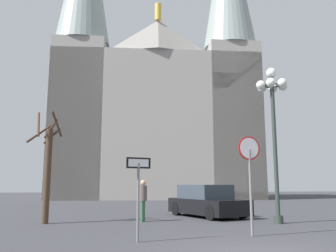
{
  "coord_description": "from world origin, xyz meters",
  "views": [
    {
      "loc": [
        -3.23,
        -7.0,
        1.49
      ],
      "look_at": [
        0.5,
        16.02,
        5.33
      ],
      "focal_mm": 37.74,
      "sensor_mm": 36.0,
      "label": 1
    }
  ],
  "objects_px": {
    "cathedral": "(156,97)",
    "pedestrian_walking": "(143,196)",
    "bare_tree": "(47,168)",
    "street_lamp": "(273,109)",
    "stop_sign": "(250,166)",
    "one_way_arrow_sign": "(138,186)",
    "parked_car_near_black": "(207,202)"
  },
  "relations": [
    {
      "from": "cathedral",
      "to": "stop_sign",
      "type": "height_order",
      "value": "cathedral"
    },
    {
      "from": "stop_sign",
      "to": "street_lamp",
      "type": "bearing_deg",
      "value": 52.57
    },
    {
      "from": "cathedral",
      "to": "pedestrian_walking",
      "type": "distance_m",
      "value": 25.53
    },
    {
      "from": "bare_tree",
      "to": "pedestrian_walking",
      "type": "bearing_deg",
      "value": 2.51
    },
    {
      "from": "cathedral",
      "to": "street_lamp",
      "type": "xyz_separation_m",
      "value": [
        1.61,
        -24.76,
        -6.55
      ]
    },
    {
      "from": "one_way_arrow_sign",
      "to": "parked_car_near_black",
      "type": "distance_m",
      "value": 7.66
    },
    {
      "from": "stop_sign",
      "to": "pedestrian_walking",
      "type": "bearing_deg",
      "value": 121.3
    },
    {
      "from": "bare_tree",
      "to": "parked_car_near_black",
      "type": "relative_size",
      "value": 0.97
    },
    {
      "from": "parked_car_near_black",
      "to": "pedestrian_walking",
      "type": "bearing_deg",
      "value": -152.41
    },
    {
      "from": "cathedral",
      "to": "stop_sign",
      "type": "relative_size",
      "value": 11.88
    },
    {
      "from": "stop_sign",
      "to": "bare_tree",
      "type": "relative_size",
      "value": 0.67
    },
    {
      "from": "stop_sign",
      "to": "one_way_arrow_sign",
      "type": "distance_m",
      "value": 3.44
    },
    {
      "from": "cathedral",
      "to": "bare_tree",
      "type": "height_order",
      "value": "cathedral"
    },
    {
      "from": "one_way_arrow_sign",
      "to": "parked_car_near_black",
      "type": "xyz_separation_m",
      "value": [
        3.7,
        6.66,
        -0.77
      ]
    },
    {
      "from": "parked_car_near_black",
      "to": "pedestrian_walking",
      "type": "height_order",
      "value": "pedestrian_walking"
    },
    {
      "from": "bare_tree",
      "to": "pedestrian_walking",
      "type": "relative_size",
      "value": 2.64
    },
    {
      "from": "stop_sign",
      "to": "street_lamp",
      "type": "xyz_separation_m",
      "value": [
        2.31,
        3.02,
        2.46
      ]
    },
    {
      "from": "stop_sign",
      "to": "bare_tree",
      "type": "xyz_separation_m",
      "value": [
        -6.54,
        4.38,
        0.11
      ]
    },
    {
      "from": "cathedral",
      "to": "parked_car_near_black",
      "type": "distance_m",
      "value": 23.95
    },
    {
      "from": "one_way_arrow_sign",
      "to": "pedestrian_walking",
      "type": "bearing_deg",
      "value": 83.32
    },
    {
      "from": "one_way_arrow_sign",
      "to": "pedestrian_walking",
      "type": "distance_m",
      "value": 5.09
    },
    {
      "from": "street_lamp",
      "to": "parked_car_near_black",
      "type": "bearing_deg",
      "value": 121.82
    },
    {
      "from": "cathedral",
      "to": "street_lamp",
      "type": "height_order",
      "value": "cathedral"
    },
    {
      "from": "street_lamp",
      "to": "one_way_arrow_sign",
      "type": "bearing_deg",
      "value": -148.22
    },
    {
      "from": "cathedral",
      "to": "pedestrian_walking",
      "type": "height_order",
      "value": "cathedral"
    },
    {
      "from": "cathedral",
      "to": "stop_sign",
      "type": "xyz_separation_m",
      "value": [
        -0.69,
        -27.77,
        -9.01
      ]
    },
    {
      "from": "street_lamp",
      "to": "bare_tree",
      "type": "distance_m",
      "value": 9.25
    },
    {
      "from": "one_way_arrow_sign",
      "to": "parked_car_near_black",
      "type": "bearing_deg",
      "value": 60.94
    },
    {
      "from": "street_lamp",
      "to": "bare_tree",
      "type": "bearing_deg",
      "value": 171.22
    },
    {
      "from": "street_lamp",
      "to": "pedestrian_walking",
      "type": "bearing_deg",
      "value": 163.21
    },
    {
      "from": "cathedral",
      "to": "bare_tree",
      "type": "relative_size",
      "value": 7.91
    },
    {
      "from": "one_way_arrow_sign",
      "to": "pedestrian_walking",
      "type": "height_order",
      "value": "one_way_arrow_sign"
    }
  ]
}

